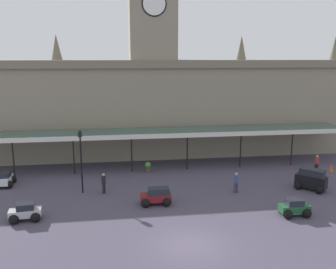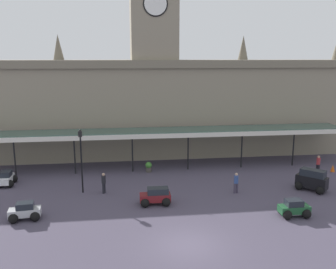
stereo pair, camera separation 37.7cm
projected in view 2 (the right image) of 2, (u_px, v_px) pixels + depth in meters
The scene contains 14 objects.
ground_plane at pixel (188, 245), 21.52m from camera, with size 140.00×140.00×0.00m, color #463F50.
station_building at pixel (154, 100), 40.82m from camera, with size 43.87×5.99×20.05m.
entrance_canopy at pixel (159, 132), 36.26m from camera, with size 37.29×3.26×3.67m.
car_silver_sedan at pixel (25, 212), 24.86m from camera, with size 2.14×1.67×1.19m.
car_black_van at pixel (312, 181), 30.20m from camera, with size 2.50×2.53×1.77m.
car_maroon_estate at pixel (156, 197), 27.39m from camera, with size 2.27×1.57×1.27m.
car_green_sedan at pixel (294, 209), 25.36m from camera, with size 2.05×1.52×1.19m.
car_white_sedan at pixel (6, 179), 31.55m from camera, with size 1.55×2.07×1.19m.
pedestrian_beside_cars at pixel (104, 182), 29.59m from camera, with size 0.34×0.37×1.67m.
pedestrian_near_entrance at pixel (318, 163), 34.81m from camera, with size 0.34×0.37×1.67m.
pedestrian_crossing_forecourt at pixel (236, 182), 29.63m from camera, with size 0.39×0.34×1.67m.
victorian_lamppost at pixel (81, 154), 29.30m from camera, with size 0.30×0.30×5.15m.
traffic_cone at pixel (333, 168), 35.28m from camera, with size 0.40×0.40×0.69m, color orange.
planter_near_kerb at pixel (149, 167), 35.19m from camera, with size 0.60×0.60×0.96m.
Camera 2 is at (-3.69, -19.46, 10.64)m, focal length 39.96 mm.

